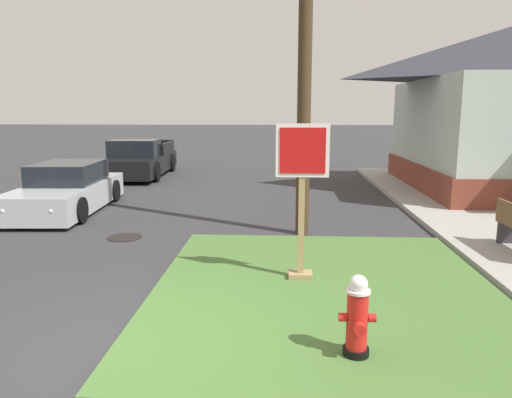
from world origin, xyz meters
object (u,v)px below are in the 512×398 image
parked_sedan_silver (67,190)px  pickup_truck_black (139,161)px  manhole_cover (125,237)px  fire_hydrant (357,318)px  stop_sign (302,203)px

parked_sedan_silver → pickup_truck_black: size_ratio=0.86×
parked_sedan_silver → manhole_cover: bearing=-47.7°
fire_hydrant → parked_sedan_silver: parked_sedan_silver is taller
stop_sign → manhole_cover: size_ratio=3.33×
fire_hydrant → parked_sedan_silver: 9.69m
stop_sign → manhole_cover: stop_sign is taller
pickup_truck_black → stop_sign: bearing=-62.9°
pickup_truck_black → fire_hydrant: bearing=-65.2°
manhole_cover → pickup_truck_black: 9.50m
fire_hydrant → manhole_cover: size_ratio=1.24×
stop_sign → parked_sedan_silver: stop_sign is taller
manhole_cover → stop_sign: bearing=-34.4°
fire_hydrant → manhole_cover: fire_hydrant is taller
parked_sedan_silver → fire_hydrant: bearing=-49.0°
parked_sedan_silver → pickup_truck_black: pickup_truck_black is taller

